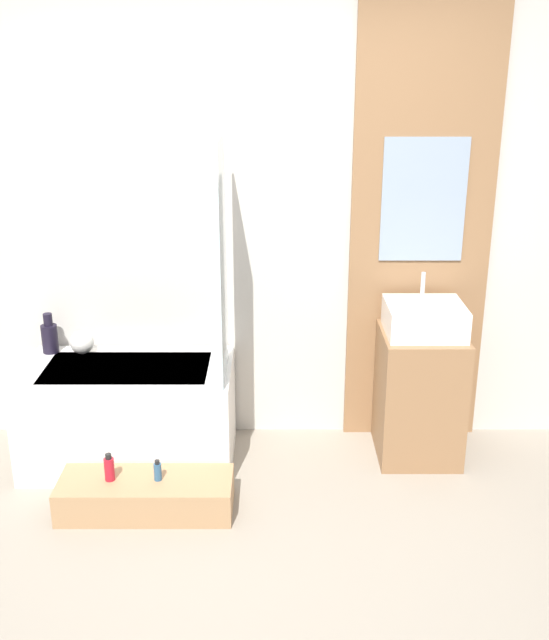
{
  "coord_description": "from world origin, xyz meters",
  "views": [
    {
      "loc": [
        0.16,
        -2.58,
        2.19
      ],
      "look_at": [
        0.16,
        0.72,
        1.01
      ],
      "focal_mm": 42.0,
      "sensor_mm": 36.0,
      "label": 1
    }
  ],
  "objects_px": {
    "vase_tall_dark": "(49,337)",
    "bottle_soap_primary": "(109,468)",
    "bathtub": "(129,413)",
    "bottle_soap_secondary": "(157,471)",
    "vase_round_light": "(81,342)",
    "wooden_step_bench": "(146,495)",
    "sink": "(424,319)"
  },
  "relations": [
    {
      "from": "vase_tall_dark",
      "to": "bottle_soap_secondary",
      "type": "relative_size",
      "value": 2.14
    },
    {
      "from": "vase_tall_dark",
      "to": "vase_round_light",
      "type": "bearing_deg",
      "value": -6.45
    },
    {
      "from": "bathtub",
      "to": "bottle_soap_secondary",
      "type": "height_order",
      "value": "bathtub"
    },
    {
      "from": "bathtub",
      "to": "wooden_step_bench",
      "type": "height_order",
      "value": "bathtub"
    },
    {
      "from": "bathtub",
      "to": "bottle_soap_secondary",
      "type": "bearing_deg",
      "value": -66.29
    },
    {
      "from": "bottle_soap_primary",
      "to": "vase_tall_dark",
      "type": "bearing_deg",
      "value": 121.97
    },
    {
      "from": "bathtub",
      "to": "vase_tall_dark",
      "type": "xyz_separation_m",
      "value": [
        -0.48,
        0.23,
        0.38
      ]
    },
    {
      "from": "wooden_step_bench",
      "to": "bottle_soap_primary",
      "type": "relative_size",
      "value": 5.98
    },
    {
      "from": "bathtub",
      "to": "vase_tall_dark",
      "type": "height_order",
      "value": "vase_tall_dark"
    },
    {
      "from": "vase_round_light",
      "to": "bottle_soap_secondary",
      "type": "relative_size",
      "value": 1.23
    },
    {
      "from": "sink",
      "to": "bottle_soap_secondary",
      "type": "distance_m",
      "value": 1.64
    },
    {
      "from": "wooden_step_bench",
      "to": "sink",
      "type": "xyz_separation_m",
      "value": [
        1.47,
        0.59,
        0.74
      ]
    },
    {
      "from": "vase_tall_dark",
      "to": "vase_round_light",
      "type": "height_order",
      "value": "vase_tall_dark"
    },
    {
      "from": "bottle_soap_secondary",
      "to": "vase_round_light",
      "type": "bearing_deg",
      "value": 125.5
    },
    {
      "from": "wooden_step_bench",
      "to": "vase_tall_dark",
      "type": "relative_size",
      "value": 3.72
    },
    {
      "from": "vase_tall_dark",
      "to": "bottle_soap_primary",
      "type": "xyz_separation_m",
      "value": [
        0.47,
        -0.75,
        -0.42
      ]
    },
    {
      "from": "vase_tall_dark",
      "to": "wooden_step_bench",
      "type": "bearing_deg",
      "value": -49.41
    },
    {
      "from": "bottle_soap_primary",
      "to": "bottle_soap_secondary",
      "type": "distance_m",
      "value": 0.24
    },
    {
      "from": "sink",
      "to": "bathtub",
      "type": "bearing_deg",
      "value": -177.74
    },
    {
      "from": "wooden_step_bench",
      "to": "sink",
      "type": "relative_size",
      "value": 2.08
    },
    {
      "from": "wooden_step_bench",
      "to": "sink",
      "type": "bearing_deg",
      "value": 21.79
    },
    {
      "from": "wooden_step_bench",
      "to": "vase_tall_dark",
      "type": "xyz_separation_m",
      "value": [
        -0.64,
        0.75,
        0.57
      ]
    },
    {
      "from": "sink",
      "to": "vase_round_light",
      "type": "xyz_separation_m",
      "value": [
        -1.92,
        0.14,
        -0.2
      ]
    },
    {
      "from": "bathtub",
      "to": "vase_round_light",
      "type": "distance_m",
      "value": 0.5
    },
    {
      "from": "bathtub",
      "to": "vase_round_light",
      "type": "relative_size",
      "value": 8.51
    },
    {
      "from": "sink",
      "to": "vase_tall_dark",
      "type": "relative_size",
      "value": 1.79
    },
    {
      "from": "vase_tall_dark",
      "to": "vase_round_light",
      "type": "xyz_separation_m",
      "value": [
        0.19,
        -0.02,
        -0.03
      ]
    },
    {
      "from": "sink",
      "to": "wooden_step_bench",
      "type": "bearing_deg",
      "value": -158.21
    },
    {
      "from": "wooden_step_bench",
      "to": "vase_round_light",
      "type": "height_order",
      "value": "vase_round_light"
    },
    {
      "from": "vase_round_light",
      "to": "bottle_soap_secondary",
      "type": "bearing_deg",
      "value": -54.5
    },
    {
      "from": "bathtub",
      "to": "vase_round_light",
      "type": "bearing_deg",
      "value": 144.58
    },
    {
      "from": "bathtub",
      "to": "bottle_soap_primary",
      "type": "height_order",
      "value": "bathtub"
    }
  ]
}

